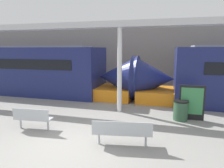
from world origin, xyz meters
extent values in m
plane|color=gray|center=(0.00, 0.00, 0.00)|extent=(60.00, 60.00, 0.00)
cube|color=gray|center=(0.00, 10.58, 2.50)|extent=(56.00, 0.20, 5.00)
cone|color=navy|center=(2.11, 6.50, 1.32)|extent=(2.41, 2.63, 2.63)
cube|color=orange|center=(2.34, 6.50, 0.35)|extent=(2.17, 2.46, 0.70)
cone|color=navy|center=(0.05, 6.50, 1.32)|extent=(2.41, 2.63, 2.63)
cube|color=orange|center=(-0.18, 6.50, 0.35)|extent=(2.17, 2.46, 0.70)
cube|color=#ADB2B7|center=(1.59, 0.54, 0.42)|extent=(1.90, 0.73, 0.04)
cube|color=#ADB2B7|center=(1.62, 0.34, 0.65)|extent=(1.83, 0.33, 0.41)
cylinder|color=#ADB2B7|center=(0.86, 0.42, 0.20)|extent=(0.07, 0.07, 0.40)
cylinder|color=#ADB2B7|center=(2.32, 0.65, 0.20)|extent=(0.07, 0.07, 0.40)
cube|color=#ADB2B7|center=(-1.92, 0.93, 0.42)|extent=(1.45, 0.57, 0.04)
cube|color=#ADB2B7|center=(-1.90, 0.73, 0.65)|extent=(1.41, 0.17, 0.41)
cylinder|color=#ADB2B7|center=(-2.48, 0.87, 0.20)|extent=(0.07, 0.07, 0.40)
cylinder|color=#ADB2B7|center=(-1.36, 0.98, 0.20)|extent=(0.07, 0.07, 0.40)
cylinder|color=#2D5138|center=(3.51, 3.43, 0.40)|extent=(0.60, 0.60, 0.80)
cylinder|color=black|center=(3.51, 3.43, 0.83)|extent=(0.63, 0.63, 0.06)
cube|color=black|center=(3.95, 3.58, 0.75)|extent=(1.04, 0.06, 1.51)
cube|color=#38844C|center=(3.95, 3.55, 0.83)|extent=(0.89, 0.01, 1.15)
cylinder|color=silver|center=(0.71, 3.92, 1.99)|extent=(0.22, 0.22, 3.97)
cube|color=#B7B7BC|center=(0.71, 3.92, 4.11)|extent=(28.00, 0.60, 0.28)
camera|label=1|loc=(2.82, -5.24, 3.02)|focal=32.00mm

